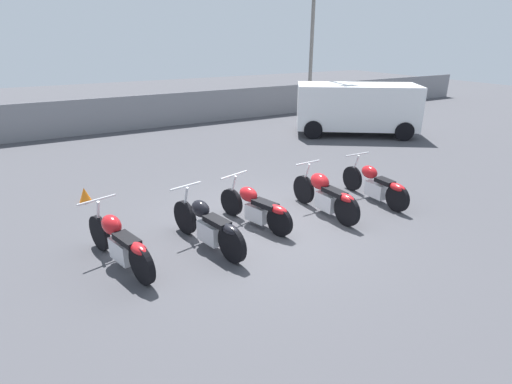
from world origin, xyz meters
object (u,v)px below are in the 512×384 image
(motorcycle_slot_2, at_px, (256,207))
(traffic_cone_near, at_px, (85,195))
(motorcycle_slot_0, at_px, (120,242))
(motorcycle_slot_4, at_px, (375,184))
(motorcycle_slot_1, at_px, (208,226))
(motorcycle_slot_3, at_px, (325,194))
(parked_van, at_px, (356,107))

(motorcycle_slot_2, xyz_separation_m, traffic_cone_near, (-2.89, 3.10, -0.23))
(motorcycle_slot_0, relative_size, motorcycle_slot_4, 1.00)
(motorcycle_slot_0, distance_m, motorcycle_slot_2, 2.77)
(motorcycle_slot_1, relative_size, traffic_cone_near, 6.03)
(motorcycle_slot_2, height_order, motorcycle_slot_4, motorcycle_slot_4)
(motorcycle_slot_4, height_order, traffic_cone_near, motorcycle_slot_4)
(motorcycle_slot_3, bearing_deg, traffic_cone_near, 140.90)
(traffic_cone_near, bearing_deg, parked_van, 11.94)
(parked_van, bearing_deg, motorcycle_slot_0, 152.71)
(motorcycle_slot_2, relative_size, parked_van, 0.39)
(motorcycle_slot_1, bearing_deg, motorcycle_slot_4, -10.56)
(motorcycle_slot_0, relative_size, traffic_cone_near, 6.05)
(motorcycle_slot_0, bearing_deg, motorcycle_slot_3, -14.89)
(motorcycle_slot_3, distance_m, motorcycle_slot_4, 1.52)
(motorcycle_slot_1, xyz_separation_m, traffic_cone_near, (-1.68, 3.46, -0.27))
(motorcycle_slot_4, bearing_deg, motorcycle_slot_1, -176.52)
(motorcycle_slot_0, distance_m, parked_van, 11.69)
(motorcycle_slot_3, bearing_deg, motorcycle_slot_0, 177.49)
(motorcycle_slot_4, bearing_deg, motorcycle_slot_3, -177.79)
(motorcycle_slot_1, relative_size, motorcycle_slot_3, 1.02)
(traffic_cone_near, bearing_deg, motorcycle_slot_3, -36.59)
(motorcycle_slot_1, distance_m, motorcycle_slot_3, 2.81)
(motorcycle_slot_0, bearing_deg, motorcycle_slot_2, -10.02)
(motorcycle_slot_4, distance_m, parked_van, 7.09)
(motorcycle_slot_3, height_order, parked_van, parked_van)
(motorcycle_slot_0, distance_m, motorcycle_slot_4, 5.87)
(motorcycle_slot_3, bearing_deg, parked_van, 40.54)
(motorcycle_slot_2, xyz_separation_m, motorcycle_slot_4, (3.11, -0.22, 0.00))
(motorcycle_slot_1, distance_m, parked_van, 10.43)
(motorcycle_slot_3, relative_size, motorcycle_slot_4, 0.98)
(motorcycle_slot_3, distance_m, parked_van, 8.13)
(motorcycle_slot_2, bearing_deg, traffic_cone_near, 116.87)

